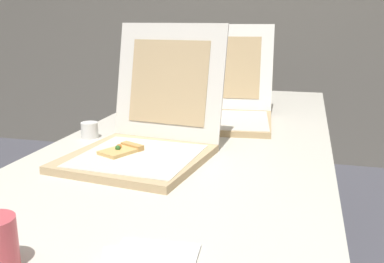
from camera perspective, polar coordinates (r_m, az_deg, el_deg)
table at (r=1.54m, az=0.82°, el=-2.27°), size 0.90×2.17×0.72m
pizza_box_front at (r=1.30m, az=-6.35°, el=-1.02°), size 0.43×0.50×0.39m
pizza_box_middle at (r=1.75m, az=4.25°, el=3.11°), size 0.42×0.53×0.38m
cup_white_far at (r=1.93m, az=-3.37°, el=3.39°), size 0.06×0.06×0.06m
cup_white_mid at (r=1.61m, az=-7.44°, el=1.02°), size 0.06×0.06×0.06m
cup_white_near_center at (r=1.55m, az=-13.31°, el=0.17°), size 0.06×0.06×0.06m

